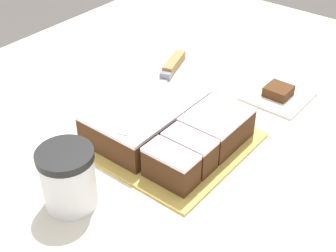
# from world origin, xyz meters

# --- Properties ---
(countertop) EXTENTS (1.40, 1.10, 0.88)m
(countertop) POSITION_xyz_m (0.00, 0.00, 0.44)
(countertop) COLOR beige
(countertop) RESTS_ON ground_plane
(cake_board) EXTENTS (0.28, 0.29, 0.01)m
(cake_board) POSITION_xyz_m (-0.08, -0.05, 0.89)
(cake_board) COLOR gold
(cake_board) RESTS_ON countertop
(cake) EXTENTS (0.24, 0.25, 0.06)m
(cake) POSITION_xyz_m (-0.08, -0.05, 0.92)
(cake) COLOR #472814
(cake) RESTS_ON cake_board
(knife) EXTENTS (0.30, 0.12, 0.02)m
(knife) POSITION_xyz_m (0.03, 0.03, 0.96)
(knife) COLOR silver
(knife) RESTS_ON cake
(coffee_cup) EXTENTS (0.09, 0.09, 0.11)m
(coffee_cup) POSITION_xyz_m (-0.31, -0.03, 0.94)
(coffee_cup) COLOR white
(coffee_cup) RESTS_ON countertop
(paper_napkin) EXTENTS (0.13, 0.13, 0.01)m
(paper_napkin) POSITION_xyz_m (0.20, -0.15, 0.89)
(paper_napkin) COLOR white
(paper_napkin) RESTS_ON countertop
(brownie) EXTENTS (0.05, 0.05, 0.02)m
(brownie) POSITION_xyz_m (0.20, -0.15, 0.90)
(brownie) COLOR #472814
(brownie) RESTS_ON paper_napkin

